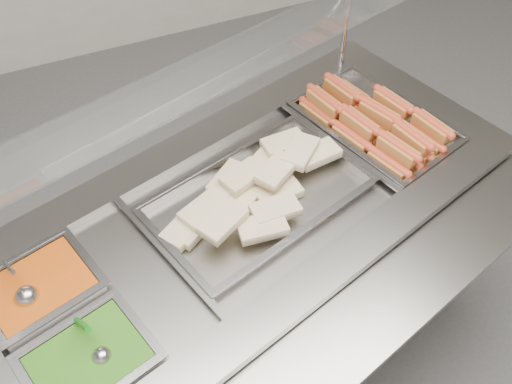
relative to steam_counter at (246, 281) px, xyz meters
name	(u,v)px	position (x,y,z in m)	size (l,w,h in m)	color
steam_counter	(246,281)	(0.00, 0.00, 0.00)	(1.81, 1.18, 0.80)	gray
tray_rail	(359,320)	(0.13, -0.43, 0.36)	(1.59, 0.75, 0.05)	slate
sneeze_guard	(195,80)	(-0.05, 0.19, 0.72)	(1.48, 0.66, 0.39)	silver
pan_hotdogs	(373,130)	(0.53, 0.16, 0.36)	(0.43, 0.55, 0.09)	gray
pan_wraps	(258,200)	(0.05, 0.02, 0.38)	(0.68, 0.51, 0.06)	gray
pan_beans	(42,293)	(-0.59, -0.04, 0.36)	(0.32, 0.28, 0.09)	gray
pan_peas	(91,365)	(-0.51, -0.28, 0.36)	(0.32, 0.28, 0.09)	gray
hotdogs_in_buns	(373,123)	(0.51, 0.14, 0.41)	(0.35, 0.49, 0.10)	#9D5F21
tortilla_wraps	(252,187)	(0.04, 0.04, 0.41)	(0.61, 0.37, 0.09)	#C9B187
ladle	(26,295)	(-0.62, -0.06, 0.41)	(0.08, 0.16, 0.14)	#B3B3B8
serving_spoon	(98,351)	(-0.49, -0.28, 0.41)	(0.07, 0.15, 0.13)	#B3B3B8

